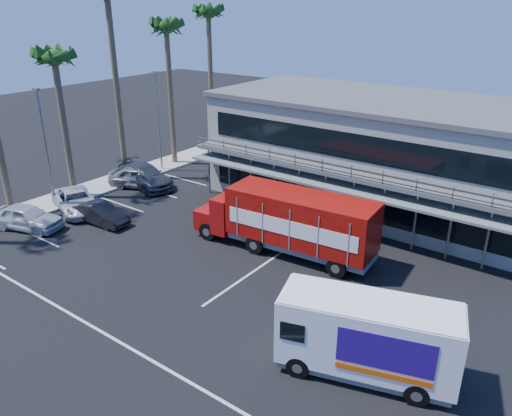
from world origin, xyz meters
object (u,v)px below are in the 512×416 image
Objects in this scene: red_truck at (289,220)px; white_van at (367,337)px; parked_car_b at (101,214)px; parked_car_a at (27,217)px.

red_truck reaches higher than white_van.
red_truck reaches higher than parked_car_b.
white_van is 1.73× the size of parked_car_b.
red_truck is 2.38× the size of parked_car_a.
red_truck is at bearing -82.58° from parked_car_a.
parked_car_a is 1.14× the size of parked_car_b.
parked_car_b is (-19.49, 2.89, -1.04)m from white_van.
parked_car_b is at bearing -60.92° from parked_car_a.
parked_car_a is at bearing 163.88° from white_van.
parked_car_a is at bearing 132.46° from parked_car_b.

